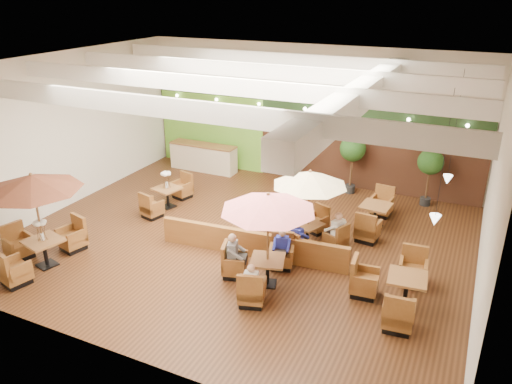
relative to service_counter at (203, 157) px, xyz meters
The scene contains 17 objects.
room 6.78m from the service_counter, 39.88° to the right, with size 14.04×14.00×5.52m.
service_counter is the anchor object (origin of this frame).
booth_divider 7.89m from the service_counter, 48.85° to the right, with size 5.88×0.18×0.81m, color brown.
table_0 9.10m from the service_counter, 90.38° to the right, with size 2.82×2.97×2.89m.
table_1 9.55m from the service_counter, 49.22° to the right, with size 2.67×2.81×2.73m.
table_2 7.96m from the service_counter, 35.05° to the right, with size 2.61×2.61×2.50m.
table_3 4.10m from the service_counter, 78.08° to the right, with size 1.05×2.70×1.54m.
table_4 11.53m from the service_counter, 34.56° to the right, with size 1.96×2.88×1.06m.
table_5 8.47m from the service_counter, 16.88° to the right, with size 1.02×2.84×1.05m.
topiary_0 4.39m from the service_counter, ahead, with size 0.88×0.88×2.04m.
topiary_1 6.63m from the service_counter, ahead, with size 0.99×0.99×2.30m.
topiary_2 9.45m from the service_counter, ahead, with size 0.93×0.93×2.16m.
diner_0 10.27m from the service_counter, 52.57° to the right, with size 0.39×0.34×0.73m.
diner_1 8.77m from the service_counter, 44.60° to the right, with size 0.38×0.33×0.72m.
diner_2 8.87m from the service_counter, 53.78° to the right, with size 0.42×0.47×0.86m.
diner_3 8.44m from the service_counter, 40.13° to the right, with size 0.42×0.39×0.78m.
diner_4 8.64m from the service_counter, 31.57° to the right, with size 0.43×0.46×0.83m.
Camera 1 is at (6.49, -12.72, 7.58)m, focal length 35.00 mm.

